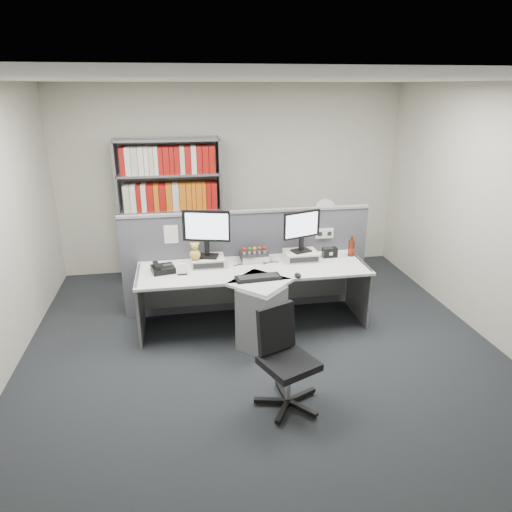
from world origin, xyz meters
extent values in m
plane|color=#232629|center=(0.00, 0.00, 0.00)|extent=(5.50, 5.50, 0.00)
cube|color=beige|center=(0.00, 2.75, 1.35)|extent=(5.00, 0.04, 2.70)
cube|color=beige|center=(0.00, -2.75, 1.35)|extent=(5.00, 0.04, 2.70)
cube|color=beige|center=(2.50, 0.00, 1.35)|extent=(0.04, 5.50, 2.70)
cube|color=white|center=(0.00, 0.00, 2.70)|extent=(5.00, 5.50, 0.04)
cube|color=#50505A|center=(0.00, 1.25, 0.62)|extent=(3.00, 0.05, 1.25)
cube|color=#9E9EA3|center=(0.00, 1.25, 1.26)|extent=(3.00, 0.07, 0.03)
cube|color=white|center=(0.95, 1.22, 0.95)|extent=(0.22, 0.04, 0.12)
cube|color=white|center=(-0.90, 1.22, 1.05)|extent=(0.16, 0.00, 0.22)
cube|color=white|center=(-0.50, 1.22, 1.05)|extent=(0.16, 0.00, 0.22)
cube|color=white|center=(0.70, 1.22, 1.05)|extent=(0.16, 0.00, 0.22)
cube|color=silver|center=(0.00, 0.82, 0.70)|extent=(2.60, 0.80, 0.03)
cube|color=silver|center=(0.00, 0.42, 0.70)|extent=(0.74, 0.74, 0.03)
cube|color=slate|center=(0.00, 0.30, 0.34)|extent=(0.57, 0.57, 0.69)
cube|color=slate|center=(-1.28, 0.82, 0.36)|extent=(0.03, 0.70, 0.72)
cube|color=slate|center=(1.28, 0.82, 0.36)|extent=(0.03, 0.70, 0.72)
cube|color=slate|center=(0.00, 1.18, 0.35)|extent=(2.50, 0.02, 0.45)
cube|color=beige|center=(-0.51, 0.98, 0.77)|extent=(0.38, 0.30, 0.10)
cube|color=black|center=(-0.51, 0.83, 0.77)|extent=(0.34, 0.01, 0.06)
cube|color=beige|center=(0.59, 0.98, 0.77)|extent=(0.38, 0.30, 0.10)
cube|color=black|center=(0.59, 0.83, 0.77)|extent=(0.34, 0.01, 0.06)
cube|color=black|center=(-0.51, 0.98, 0.83)|extent=(0.27, 0.23, 0.02)
cube|color=black|center=(-0.51, 0.98, 0.93)|extent=(0.06, 0.04, 0.19)
cube|color=black|center=(-0.51, 0.98, 1.19)|extent=(0.53, 0.18, 0.35)
cube|color=#CCE1FF|center=(-0.50, 0.96, 1.19)|extent=(0.46, 0.13, 0.30)
cube|color=black|center=(0.59, 0.98, 0.83)|extent=(0.25, 0.21, 0.02)
cube|color=black|center=(0.59, 0.98, 0.92)|extent=(0.05, 0.04, 0.17)
cube|color=black|center=(0.59, 0.98, 1.15)|extent=(0.46, 0.19, 0.32)
cube|color=#CCE1FF|center=(0.59, 0.96, 1.15)|extent=(0.41, 0.14, 0.27)
cube|color=black|center=(0.05, 1.06, 0.76)|extent=(0.32, 0.28, 0.08)
cube|color=silver|center=(0.05, 0.92, 0.76)|extent=(0.32, 0.01, 0.08)
cylinder|color=beige|center=(-0.07, 1.04, 0.82)|extent=(0.03, 0.03, 0.03)
sphere|color=#A5140F|center=(-0.07, 1.04, 0.86)|extent=(0.05, 0.05, 0.05)
cylinder|color=beige|center=(-0.01, 1.04, 0.82)|extent=(0.03, 0.03, 0.03)
sphere|color=#19721E|center=(-0.01, 1.04, 0.86)|extent=(0.05, 0.05, 0.05)
cylinder|color=beige|center=(0.05, 1.04, 0.82)|extent=(0.03, 0.03, 0.03)
sphere|color=orange|center=(0.05, 1.04, 0.86)|extent=(0.05, 0.05, 0.05)
cylinder|color=beige|center=(0.11, 1.04, 0.82)|extent=(0.03, 0.03, 0.03)
sphere|color=#593319|center=(0.11, 1.04, 0.86)|extent=(0.05, 0.05, 0.05)
cylinder|color=beige|center=(0.17, 1.04, 0.82)|extent=(0.03, 0.03, 0.03)
sphere|color=#A5140F|center=(0.17, 1.04, 0.86)|extent=(0.05, 0.05, 0.05)
cube|color=black|center=(-0.01, 0.48, 0.73)|extent=(0.49, 0.22, 0.03)
cube|color=black|center=(-0.01, 0.48, 0.75)|extent=(0.44, 0.16, 0.01)
ellipsoid|color=black|center=(0.42, 0.46, 0.74)|extent=(0.07, 0.11, 0.04)
cube|color=black|center=(-1.01, 0.86, 0.75)|extent=(0.28, 0.27, 0.07)
cube|color=black|center=(-1.07, 0.85, 0.81)|extent=(0.10, 0.20, 0.04)
cube|color=black|center=(-0.95, 0.87, 0.79)|extent=(0.12, 0.09, 0.01)
cube|color=black|center=(-0.80, 0.75, 0.73)|extent=(0.10, 0.06, 0.02)
cube|color=white|center=(-0.80, 0.73, 0.79)|extent=(0.09, 0.04, 0.10)
cube|color=white|center=(-0.80, 0.77, 0.79)|extent=(0.09, 0.04, 0.10)
sphere|color=gold|center=(-0.65, 0.91, 0.88)|extent=(0.12, 0.12, 0.12)
sphere|color=gold|center=(-0.65, 0.91, 0.98)|extent=(0.08, 0.08, 0.08)
sphere|color=gold|center=(-0.68, 0.91, 1.01)|extent=(0.03, 0.03, 0.03)
sphere|color=gold|center=(-0.61, 0.91, 1.01)|extent=(0.03, 0.03, 0.03)
cube|color=black|center=(0.96, 1.00, 0.78)|extent=(0.17, 0.10, 0.11)
cylinder|color=#3F190A|center=(1.22, 1.00, 0.82)|extent=(0.08, 0.08, 0.20)
cylinder|color=#A5140F|center=(1.22, 1.00, 0.80)|extent=(0.08, 0.08, 0.05)
cylinder|color=#3F190A|center=(1.22, 1.00, 0.94)|extent=(0.03, 0.03, 0.05)
cylinder|color=#A5140F|center=(1.22, 1.00, 0.98)|extent=(0.03, 0.03, 0.01)
cube|color=gray|center=(-1.59, 2.45, 1.00)|extent=(0.03, 0.40, 2.00)
cube|color=gray|center=(-0.21, 2.45, 1.00)|extent=(0.03, 0.40, 2.00)
cube|color=gray|center=(-0.90, 2.64, 1.00)|extent=(1.40, 0.02, 2.00)
cube|color=gray|center=(-0.90, 2.45, 0.02)|extent=(1.38, 0.40, 0.03)
cube|color=gray|center=(-0.90, 2.45, 0.52)|extent=(1.38, 0.40, 0.03)
cube|color=gray|center=(-0.90, 2.45, 1.02)|extent=(1.38, 0.40, 0.03)
cube|color=gray|center=(-0.90, 2.45, 1.52)|extent=(1.38, 0.40, 0.03)
cube|color=gray|center=(-0.90, 2.45, 1.98)|extent=(1.38, 0.40, 0.03)
cube|color=#A5140F|center=(-0.90, 2.42, 0.22)|extent=(1.24, 0.28, 0.36)
cube|color=orange|center=(-0.90, 2.42, 0.72)|extent=(1.24, 0.28, 0.36)
cube|color=beige|center=(-0.90, 2.42, 1.21)|extent=(1.24, 0.28, 0.36)
cube|color=white|center=(-0.90, 2.42, 1.71)|extent=(1.24, 0.28, 0.36)
cube|color=gray|center=(1.20, 2.00, 0.35)|extent=(0.45, 0.60, 0.70)
cube|color=black|center=(1.20, 1.70, 0.52)|extent=(0.40, 0.02, 0.28)
cube|color=black|center=(1.20, 1.70, 0.20)|extent=(0.40, 0.02, 0.28)
cylinder|color=white|center=(1.20, 2.00, 0.71)|extent=(0.17, 0.17, 0.03)
cylinder|color=white|center=(1.20, 2.00, 0.82)|extent=(0.03, 0.03, 0.17)
cylinder|color=white|center=(1.20, 1.98, 1.05)|extent=(0.29, 0.12, 0.29)
cylinder|color=silver|center=(1.20, 2.01, 1.05)|extent=(0.29, 0.11, 0.29)
cylinder|color=silver|center=(0.05, -0.69, 0.23)|extent=(0.05, 0.05, 0.36)
cube|color=black|center=(0.05, -0.69, 0.43)|extent=(0.55, 0.55, 0.06)
cube|color=black|center=(-0.02, -0.52, 0.68)|extent=(0.37, 0.24, 0.42)
cube|color=black|center=(0.20, -0.63, 0.04)|extent=(0.27, 0.15, 0.04)
cylinder|color=black|center=(0.30, -0.58, 0.03)|extent=(0.05, 0.05, 0.03)
cube|color=black|center=(0.04, -0.53, 0.04)|extent=(0.07, 0.28, 0.04)
cylinder|color=black|center=(0.03, -0.42, 0.03)|extent=(0.05, 0.05, 0.03)
cube|color=black|center=(-0.11, -0.66, 0.04)|extent=(0.28, 0.10, 0.04)
cylinder|color=black|center=(-0.21, -0.63, 0.03)|extent=(0.05, 0.05, 0.03)
cube|color=black|center=(-0.03, -0.83, 0.04)|extent=(0.18, 0.26, 0.04)
cylinder|color=black|center=(-0.08, -0.93, 0.03)|extent=(0.05, 0.05, 0.03)
cube|color=black|center=(0.16, -0.81, 0.04)|extent=(0.21, 0.23, 0.04)
cylinder|color=black|center=(0.23, -0.89, 0.03)|extent=(0.05, 0.05, 0.03)
camera|label=1|loc=(-0.80, -3.96, 2.65)|focal=32.35mm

